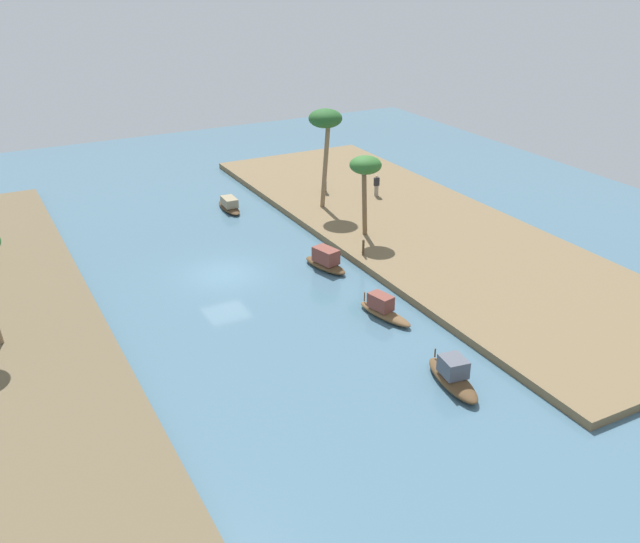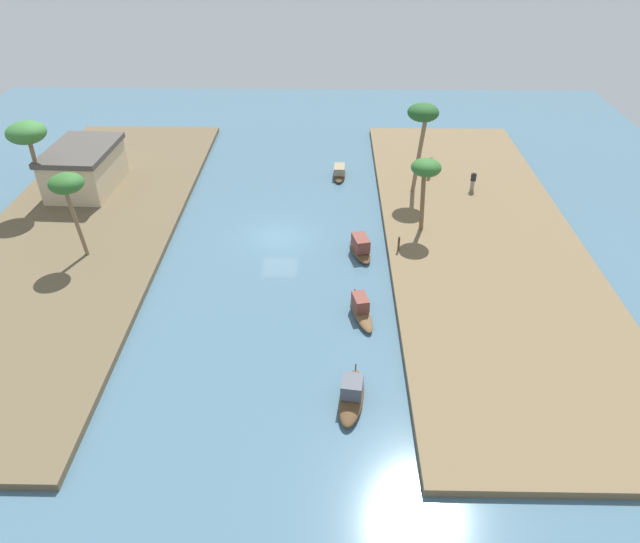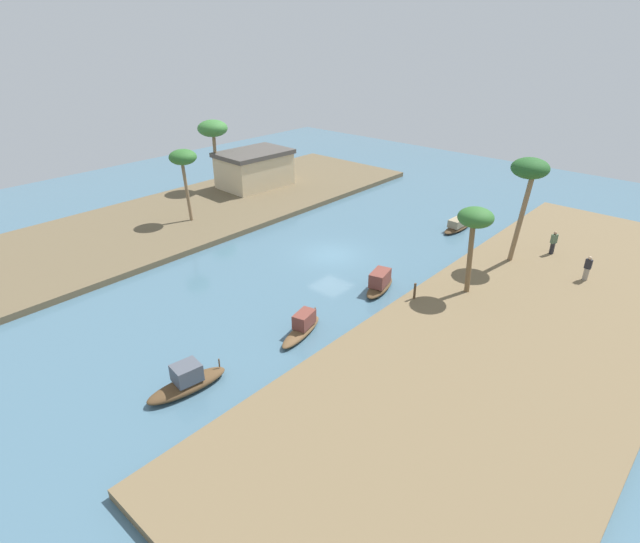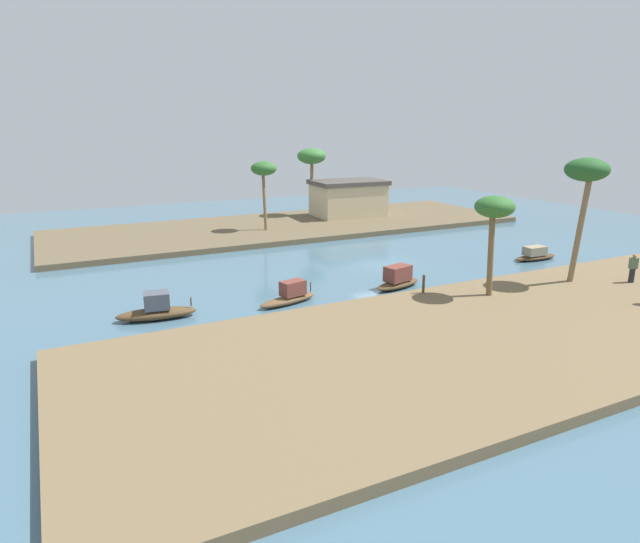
{
  "view_description": "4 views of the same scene",
  "coord_description": "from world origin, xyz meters",
  "px_view_note": "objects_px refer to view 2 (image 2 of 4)",
  "views": [
    {
      "loc": [
        -35.57,
        12.61,
        17.46
      ],
      "look_at": [
        -4.15,
        -4.11,
        1.01
      ],
      "focal_mm": 39.85,
      "sensor_mm": 36.0,
      "label": 1
    },
    {
      "loc": [
        -35.25,
        -3.5,
        20.93
      ],
      "look_at": [
        -5.08,
        -2.98,
        0.59
      ],
      "focal_mm": 32.93,
      "sensor_mm": 36.0,
      "label": 2
    },
    {
      "loc": [
        -24.68,
        -20.87,
        14.73
      ],
      "look_at": [
        -3.64,
        -2.15,
        0.75
      ],
      "focal_mm": 28.17,
      "sensor_mm": 36.0,
      "label": 3
    },
    {
      "loc": [
        -19.68,
        -30.62,
        9.16
      ],
      "look_at": [
        -5.63,
        -2.87,
        0.75
      ],
      "focal_mm": 31.03,
      "sensor_mm": 36.0,
      "label": 4
    }
  ],
  "objects_px": {
    "riverside_building": "(84,168)",
    "sampan_downstream_large": "(339,172)",
    "palm_tree_left_near": "(426,170)",
    "palm_tree_left_far": "(423,116)",
    "palm_tree_right_tall": "(67,186)",
    "sampan_with_tall_canopy": "(361,309)",
    "person_on_near_bank": "(430,167)",
    "sampan_foreground": "(360,247)",
    "sampan_open_hull": "(352,394)",
    "mooring_post": "(399,243)",
    "person_by_mooring": "(473,181)",
    "palm_tree_right_short": "(27,134)"
  },
  "relations": [
    {
      "from": "sampan_downstream_large",
      "to": "sampan_open_hull",
      "type": "height_order",
      "value": "sampan_open_hull"
    },
    {
      "from": "palm_tree_right_tall",
      "to": "sampan_downstream_large",
      "type": "bearing_deg",
      "value": -51.71
    },
    {
      "from": "palm_tree_left_near",
      "to": "riverside_building",
      "type": "xyz_separation_m",
      "value": [
        6.07,
        25.47,
        -2.71
      ]
    },
    {
      "from": "mooring_post",
      "to": "palm_tree_left_far",
      "type": "relative_size",
      "value": 0.14
    },
    {
      "from": "sampan_downstream_large",
      "to": "palm_tree_left_near",
      "type": "height_order",
      "value": "palm_tree_left_near"
    },
    {
      "from": "sampan_downstream_large",
      "to": "palm_tree_left_near",
      "type": "bearing_deg",
      "value": -147.55
    },
    {
      "from": "mooring_post",
      "to": "palm_tree_left_near",
      "type": "height_order",
      "value": "palm_tree_left_near"
    },
    {
      "from": "sampan_with_tall_canopy",
      "to": "person_on_near_bank",
      "type": "bearing_deg",
      "value": -32.34
    },
    {
      "from": "sampan_foreground",
      "to": "mooring_post",
      "type": "height_order",
      "value": "mooring_post"
    },
    {
      "from": "sampan_downstream_large",
      "to": "sampan_open_hull",
      "type": "relative_size",
      "value": 0.9
    },
    {
      "from": "sampan_open_hull",
      "to": "mooring_post",
      "type": "distance_m",
      "value": 13.65
    },
    {
      "from": "riverside_building",
      "to": "sampan_downstream_large",
      "type": "bearing_deg",
      "value": -77.51
    },
    {
      "from": "sampan_with_tall_canopy",
      "to": "palm_tree_right_tall",
      "type": "distance_m",
      "value": 19.36
    },
    {
      "from": "sampan_open_hull",
      "to": "riverside_building",
      "type": "distance_m",
      "value": 30.03
    },
    {
      "from": "sampan_foreground",
      "to": "sampan_downstream_large",
      "type": "bearing_deg",
      "value": -8.0
    },
    {
      "from": "person_by_mooring",
      "to": "palm_tree_right_short",
      "type": "height_order",
      "value": "palm_tree_right_short"
    },
    {
      "from": "palm_tree_left_far",
      "to": "sampan_foreground",
      "type": "bearing_deg",
      "value": 151.78
    },
    {
      "from": "riverside_building",
      "to": "person_by_mooring",
      "type": "bearing_deg",
      "value": -87.03
    },
    {
      "from": "person_by_mooring",
      "to": "palm_tree_right_tall",
      "type": "height_order",
      "value": "palm_tree_right_tall"
    },
    {
      "from": "person_by_mooring",
      "to": "palm_tree_left_near",
      "type": "relative_size",
      "value": 0.31
    },
    {
      "from": "person_on_near_bank",
      "to": "sampan_open_hull",
      "type": "bearing_deg",
      "value": 8.38
    },
    {
      "from": "palm_tree_right_short",
      "to": "riverside_building",
      "type": "relative_size",
      "value": 0.91
    },
    {
      "from": "sampan_downstream_large",
      "to": "palm_tree_right_short",
      "type": "distance_m",
      "value": 23.7
    },
    {
      "from": "sampan_downstream_large",
      "to": "riverside_building",
      "type": "bearing_deg",
      "value": 102.13
    },
    {
      "from": "person_on_near_bank",
      "to": "palm_tree_right_short",
      "type": "xyz_separation_m",
      "value": [
        -5.64,
        29.62,
        4.71
      ]
    },
    {
      "from": "sampan_foreground",
      "to": "sampan_open_hull",
      "type": "bearing_deg",
      "value": 162.09
    },
    {
      "from": "riverside_building",
      "to": "palm_tree_left_far",
      "type": "bearing_deg",
      "value": -87.5
    },
    {
      "from": "person_by_mooring",
      "to": "riverside_building",
      "type": "height_order",
      "value": "riverside_building"
    },
    {
      "from": "sampan_with_tall_canopy",
      "to": "person_by_mooring",
      "type": "height_order",
      "value": "person_by_mooring"
    },
    {
      "from": "sampan_foreground",
      "to": "riverside_building",
      "type": "distance_m",
      "value": 23.0
    },
    {
      "from": "sampan_foreground",
      "to": "sampan_open_hull",
      "type": "relative_size",
      "value": 0.88
    },
    {
      "from": "palm_tree_left_far",
      "to": "riverside_building",
      "type": "bearing_deg",
      "value": 89.86
    },
    {
      "from": "sampan_foreground",
      "to": "sampan_with_tall_canopy",
      "type": "relative_size",
      "value": 0.95
    },
    {
      "from": "palm_tree_right_tall",
      "to": "riverside_building",
      "type": "xyz_separation_m",
      "value": [
        9.81,
        3.11,
        -3.21
      ]
    },
    {
      "from": "sampan_foreground",
      "to": "palm_tree_right_short",
      "type": "height_order",
      "value": "palm_tree_right_short"
    },
    {
      "from": "mooring_post",
      "to": "palm_tree_right_short",
      "type": "height_order",
      "value": "palm_tree_right_short"
    },
    {
      "from": "palm_tree_left_far",
      "to": "palm_tree_right_tall",
      "type": "xyz_separation_m",
      "value": [
        -9.75,
        22.77,
        -1.08
      ]
    },
    {
      "from": "person_by_mooring",
      "to": "palm_tree_left_far",
      "type": "xyz_separation_m",
      "value": [
        -0.24,
        4.46,
        5.3
      ]
    },
    {
      "from": "sampan_downstream_large",
      "to": "palm_tree_left_near",
      "type": "relative_size",
      "value": 0.68
    },
    {
      "from": "sampan_with_tall_canopy",
      "to": "person_on_near_bank",
      "type": "relative_size",
      "value": 2.2
    },
    {
      "from": "sampan_with_tall_canopy",
      "to": "palm_tree_right_short",
      "type": "distance_m",
      "value": 26.98
    },
    {
      "from": "sampan_with_tall_canopy",
      "to": "riverside_building",
      "type": "bearing_deg",
      "value": 40.67
    },
    {
      "from": "sampan_with_tall_canopy",
      "to": "palm_tree_right_short",
      "type": "xyz_separation_m",
      "value": [
        12.61,
        23.21,
        5.49
      ]
    },
    {
      "from": "person_by_mooring",
      "to": "palm_tree_left_far",
      "type": "bearing_deg",
      "value": -173.93
    },
    {
      "from": "sampan_open_hull",
      "to": "palm_tree_left_far",
      "type": "xyz_separation_m",
      "value": [
        22.04,
        -5.62,
        5.98
      ]
    },
    {
      "from": "sampan_open_hull",
      "to": "riverside_building",
      "type": "bearing_deg",
      "value": 50.65
    },
    {
      "from": "person_by_mooring",
      "to": "palm_tree_left_far",
      "type": "distance_m",
      "value": 6.93
    },
    {
      "from": "sampan_downstream_large",
      "to": "palm_tree_left_far",
      "type": "height_order",
      "value": "palm_tree_left_far"
    },
    {
      "from": "person_by_mooring",
      "to": "palm_tree_right_tall",
      "type": "xyz_separation_m",
      "value": [
        -9.99,
        27.23,
        4.22
      ]
    },
    {
      "from": "mooring_post",
      "to": "palm_tree_right_tall",
      "type": "height_order",
      "value": "palm_tree_right_tall"
    }
  ]
}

